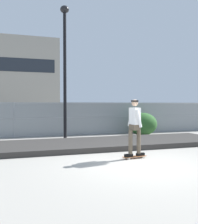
# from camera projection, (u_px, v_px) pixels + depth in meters

# --- Properties ---
(ground_plane) EXTENTS (120.00, 120.00, 0.00)m
(ground_plane) POSITION_uv_depth(u_px,v_px,m) (140.00, 165.00, 7.14)
(ground_plane) COLOR #9E998E
(gravel_berm) EXTENTS (10.90, 2.90, 0.20)m
(gravel_berm) POSITION_uv_depth(u_px,v_px,m) (102.00, 143.00, 10.45)
(gravel_berm) COLOR #33302D
(gravel_berm) RESTS_ON ground_plane
(skateboard) EXTENTS (0.82, 0.28, 0.07)m
(skateboard) POSITION_uv_depth(u_px,v_px,m) (135.00, 157.00, 8.03)
(skateboard) COLOR #9E5B33
(skateboard) RESTS_ON ground_plane
(skater) EXTENTS (0.73, 0.60, 1.83)m
(skater) POSITION_uv_depth(u_px,v_px,m) (135.00, 124.00, 8.00)
(skater) COLOR black
(skater) RESTS_ON skateboard
(chain_fence) EXTENTS (21.45, 0.06, 1.85)m
(chain_fence) POSITION_uv_depth(u_px,v_px,m) (81.00, 119.00, 14.00)
(chain_fence) COLOR gray
(chain_fence) RESTS_ON ground_plane
(street_lamp) EXTENTS (0.44, 0.44, 6.65)m
(street_lamp) POSITION_uv_depth(u_px,v_px,m) (65.00, 56.00, 12.43)
(street_lamp) COLOR black
(street_lamp) RESTS_ON ground_plane
(parked_car_near) EXTENTS (4.42, 1.99, 1.66)m
(parked_car_near) POSITION_uv_depth(u_px,v_px,m) (31.00, 119.00, 15.75)
(parked_car_near) COLOR #B7BABF
(parked_car_near) RESTS_ON ground_plane
(shrub_left) EXTENTS (1.65, 1.35, 1.28)m
(shrub_left) POSITION_uv_depth(u_px,v_px,m) (143.00, 124.00, 13.89)
(shrub_left) COLOR #2D5B28
(shrub_left) RESTS_ON ground_plane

